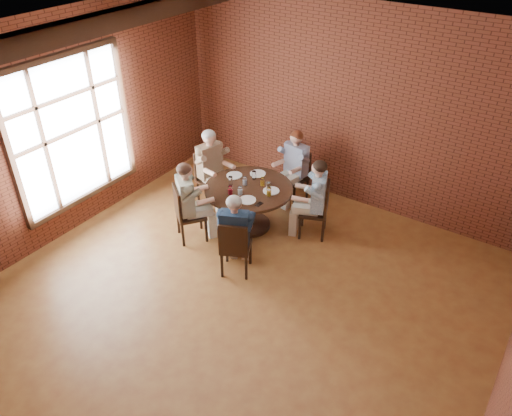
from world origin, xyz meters
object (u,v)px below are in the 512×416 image
Objects in this scene: chair_b at (297,173)px; chair_c at (209,175)px; diner_a at (314,199)px; diner_d at (190,202)px; diner_b at (294,167)px; diner_c at (212,168)px; dining_table at (249,199)px; smartphone at (259,204)px; chair_a at (319,208)px; chair_e at (235,246)px; chair_d at (185,212)px; diner_e at (236,234)px.

chair_b is 0.97× the size of chair_c.
diner_a is 1.94m from diner_d.
diner_b reaches higher than chair_c.
diner_c reaches higher than chair_c.
diner_a is 1.39× the size of chair_c.
dining_table is 1.46× the size of chair_c.
smartphone reaches higher than dining_table.
chair_a is 1.62m from chair_e.
diner_a is at bearing 56.04° from smartphone.
chair_d is 0.70× the size of diner_d.
diner_d is at bearing -42.58° from chair_e.
chair_a is at bearing -106.00° from chair_d.
dining_table is 1.05× the size of diner_d.
diner_c is (0.09, -0.02, 0.17)m from chair_c.
chair_a is 0.71× the size of diner_b.
diner_c is 1.46× the size of chair_d.
diner_a is 2.01m from chair_c.
smartphone is at bearing -72.37° from chair_b.
chair_a is at bearing 53.53° from smartphone.
chair_c is at bearing -67.03° from chair_e.
diner_a is at bearing -90.00° from chair_a.
diner_a is at bearing -36.45° from chair_b.
diner_e reaches higher than smartphone.
diner_d is (-0.76, -1.88, 0.01)m from diner_b.
chair_d reaches higher than chair_b.
chair_e reaches higher than smartphone.
diner_b is 1.48m from chair_c.
chair_c is 0.70× the size of diner_c.
chair_b is at bearing -107.95° from diner_e.
smartphone is at bearing -71.36° from diner_b.
chair_c is at bearing -136.03° from diner_b.
diner_a reaches higher than diner_b.
diner_d is (-1.63, -1.19, 0.16)m from chair_a.
chair_d is 1.02× the size of chair_e.
chair_a is 0.70× the size of diner_d.
chair_b is at bearing -154.02° from chair_a.
diner_c is 2.00m from chair_e.
chair_d is 1.19m from smartphone.
dining_table is 1.53× the size of chair_e.
diner_e is (0.30, -2.14, -0.01)m from diner_b.
chair_d reaches higher than dining_table.
chair_c is (-1.03, 0.28, -0.01)m from dining_table.
diner_d is (0.05, 0.07, 0.16)m from chair_d.
chair_c reaches higher than chair_e.
diner_d is (-0.58, -0.76, 0.14)m from dining_table.
chair_d is (-0.82, -1.95, -0.15)m from diner_b.
diner_d reaches higher than diner_b.
diner_a is at bearing -71.47° from chair_c.
diner_c reaches higher than diner_e.
chair_d is at bearing -75.38° from chair_a.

